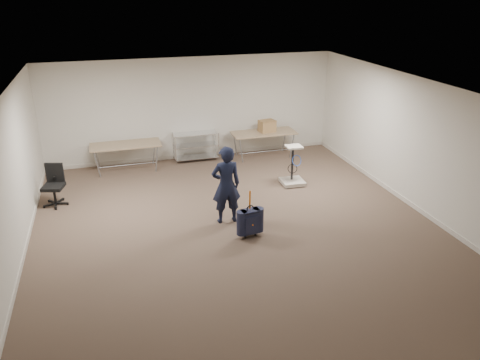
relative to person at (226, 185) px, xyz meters
name	(u,v)px	position (x,y,z in m)	size (l,w,h in m)	color
ground	(238,230)	(0.12, -0.42, -0.82)	(9.00, 9.00, 0.00)	#4F3A30
room_shell	(221,199)	(0.12, 0.97, -0.77)	(8.00, 9.00, 9.00)	silver
folding_table_left	(126,146)	(-1.78, 3.53, -0.14)	(1.80, 0.75, 0.73)	#937D5A
folding_table_right	(264,134)	(2.02, 3.53, -0.14)	(1.80, 0.75, 0.73)	#937D5A
wire_shelf	(196,145)	(0.12, 3.78, -0.38)	(1.22, 0.47, 0.80)	silver
person	(226,185)	(0.00, 0.00, 0.00)	(0.60, 0.39, 1.64)	black
suitcase	(250,222)	(0.27, -0.75, -0.49)	(0.38, 0.25, 0.97)	black
office_chair	(55,193)	(-3.45, 1.87, -0.54)	(0.56, 0.56, 0.92)	black
equipment_cart	(293,174)	(2.06, 1.44, -0.56)	(0.56, 0.56, 0.99)	beige
cardboard_box	(267,126)	(2.13, 3.56, 0.07)	(0.43, 0.32, 0.32)	#A06F4A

